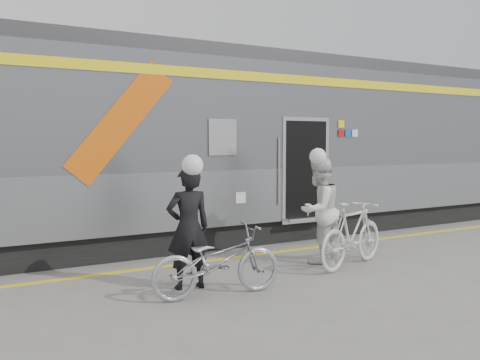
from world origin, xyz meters
TOP-DOWN VIEW (x-y plane):
  - ground at (0.00, 0.00)m, footprint 90.00×90.00m
  - train at (0.11, 4.19)m, footprint 24.00×3.17m
  - safety_strip at (0.00, 2.15)m, footprint 24.00×0.12m
  - man at (-1.26, 0.74)m, footprint 0.70×0.49m
  - bicycle_left at (-1.06, 0.19)m, footprint 1.95×0.83m
  - woman at (1.43, 1.11)m, footprint 1.09×0.96m
  - bicycle_right at (1.73, 0.56)m, footprint 1.97×1.09m
  - helmet_man at (-1.26, 0.74)m, footprint 0.31×0.31m
  - helmet_woman at (1.43, 1.11)m, footprint 0.30×0.30m

SIDE VIEW (x-z plane):
  - ground at x=0.00m, z-range 0.00..0.00m
  - safety_strip at x=0.00m, z-range 0.00..0.01m
  - bicycle_left at x=-1.06m, z-range 0.00..1.00m
  - bicycle_right at x=1.73m, z-range 0.00..1.14m
  - man at x=-1.26m, z-range 0.00..1.81m
  - woman at x=1.43m, z-range 0.00..1.88m
  - helmet_man at x=-1.26m, z-range 1.81..2.12m
  - helmet_woman at x=1.43m, z-range 1.88..2.18m
  - train at x=0.11m, z-range 0.00..4.10m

